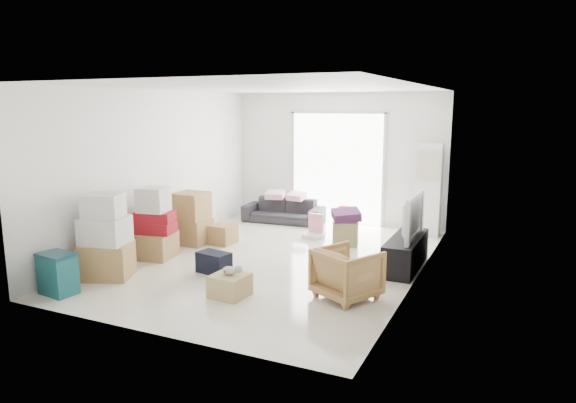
# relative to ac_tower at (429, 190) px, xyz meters

# --- Properties ---
(room_shell) EXTENTS (4.98, 6.48, 3.18)m
(room_shell) POSITION_rel_ac_tower_xyz_m (-1.95, -2.65, 0.48)
(room_shell) COLOR white
(room_shell) RESTS_ON ground
(sliding_door) EXTENTS (2.10, 0.04, 2.33)m
(sliding_door) POSITION_rel_ac_tower_xyz_m (-1.95, 0.33, 0.37)
(sliding_door) COLOR white
(sliding_door) RESTS_ON room_shell
(ac_tower) EXTENTS (0.45, 0.30, 1.75)m
(ac_tower) POSITION_rel_ac_tower_xyz_m (0.00, 0.00, 0.00)
(ac_tower) COLOR silver
(ac_tower) RESTS_ON room_shell
(tv_console) EXTENTS (0.43, 1.43, 0.48)m
(tv_console) POSITION_rel_ac_tower_xyz_m (0.05, -2.20, -0.64)
(tv_console) COLOR black
(tv_console) RESTS_ON room_shell
(television) EXTENTS (0.67, 1.15, 0.15)m
(television) POSITION_rel_ac_tower_xyz_m (0.05, -2.20, -0.32)
(television) COLOR black
(television) RESTS_ON tv_console
(sofa) EXTENTS (1.72, 0.60, 0.66)m
(sofa) POSITION_rel_ac_tower_xyz_m (-2.95, -0.15, -0.54)
(sofa) COLOR #2B2A30
(sofa) RESTS_ON room_shell
(pillow_left) EXTENTS (0.47, 0.41, 0.13)m
(pillow_left) POSITION_rel_ac_tower_xyz_m (-3.14, -0.18, -0.15)
(pillow_left) COLOR #DDA1B2
(pillow_left) RESTS_ON sofa
(pillow_right) EXTENTS (0.42, 0.35, 0.13)m
(pillow_right) POSITION_rel_ac_tower_xyz_m (-2.65, -0.16, -0.15)
(pillow_right) COLOR #DDA1B2
(pillow_right) RESTS_ON sofa
(armchair) EXTENTS (0.93, 0.91, 0.72)m
(armchair) POSITION_rel_ac_tower_xyz_m (-0.37, -3.76, -0.51)
(armchair) COLOR tan
(armchair) RESTS_ON room_shell
(storage_bins) EXTENTS (0.51, 0.39, 0.55)m
(storage_bins) POSITION_rel_ac_tower_xyz_m (-3.85, -5.20, -0.60)
(storage_bins) COLOR #124F55
(storage_bins) RESTS_ON room_shell
(box_stack_a) EXTENTS (0.83, 0.77, 1.22)m
(box_stack_a) POSITION_rel_ac_tower_xyz_m (-3.75, -4.42, -0.33)
(box_stack_a) COLOR #AE7D4E
(box_stack_a) RESTS_ON room_shell
(box_stack_b) EXTENTS (0.69, 0.65, 1.15)m
(box_stack_b) POSITION_rel_ac_tower_xyz_m (-3.75, -3.35, -0.38)
(box_stack_b) COLOR #AE7D4E
(box_stack_b) RESTS_ON room_shell
(box_stack_c) EXTENTS (0.64, 0.54, 0.93)m
(box_stack_c) POSITION_rel_ac_tower_xyz_m (-3.72, -2.38, -0.42)
(box_stack_c) COLOR #AE7D4E
(box_stack_c) RESTS_ON room_shell
(loose_box) EXTENTS (0.44, 0.44, 0.35)m
(loose_box) POSITION_rel_ac_tower_xyz_m (-3.22, -2.16, -0.70)
(loose_box) COLOR #AE7D4E
(loose_box) RESTS_ON room_shell
(duffel_bag) EXTENTS (0.53, 0.37, 0.31)m
(duffel_bag) POSITION_rel_ac_tower_xyz_m (-2.47, -3.61, -0.72)
(duffel_bag) COLOR black
(duffel_bag) RESTS_ON room_shell
(ottoman) EXTENTS (0.52, 0.52, 0.43)m
(ottoman) POSITION_rel_ac_tower_xyz_m (-1.20, -1.30, -0.66)
(ottoman) COLOR #989058
(ottoman) RESTS_ON room_shell
(blanket) EXTENTS (0.64, 0.64, 0.14)m
(blanket) POSITION_rel_ac_tower_xyz_m (-1.20, -1.30, -0.38)
(blanket) COLOR #50204E
(blanket) RESTS_ON ottoman
(kids_table) EXTENTS (0.44, 0.44, 0.58)m
(kids_table) POSITION_rel_ac_tower_xyz_m (-1.36, -0.83, -0.47)
(kids_table) COLOR blue
(kids_table) RESTS_ON room_shell
(toy_walker) EXTENTS (0.39, 0.36, 0.45)m
(toy_walker) POSITION_rel_ac_tower_xyz_m (-1.88, -1.10, -0.75)
(toy_walker) COLOR silver
(toy_walker) RESTS_ON room_shell
(wood_crate) EXTENTS (0.47, 0.47, 0.29)m
(wood_crate) POSITION_rel_ac_tower_xyz_m (-1.76, -4.34, -0.73)
(wood_crate) COLOR tan
(wood_crate) RESTS_ON room_shell
(plush_bunny) EXTENTS (0.27, 0.16, 0.14)m
(plush_bunny) POSITION_rel_ac_tower_xyz_m (-1.73, -4.33, -0.52)
(plush_bunny) COLOR #B2ADA8
(plush_bunny) RESTS_ON wood_crate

